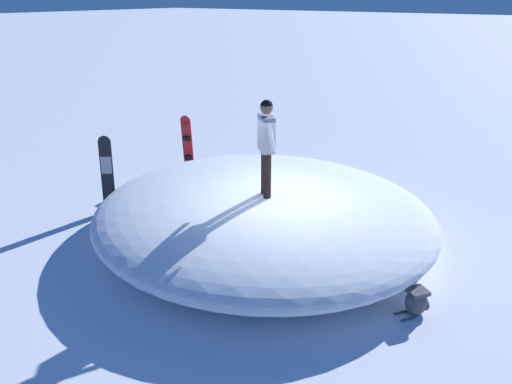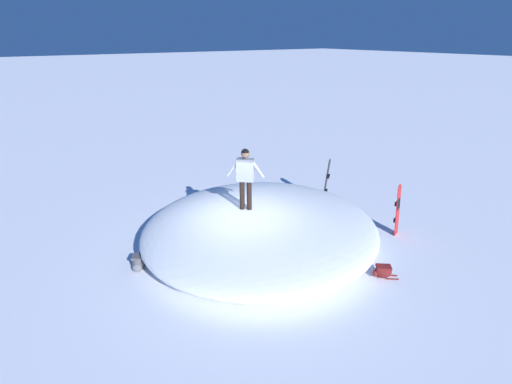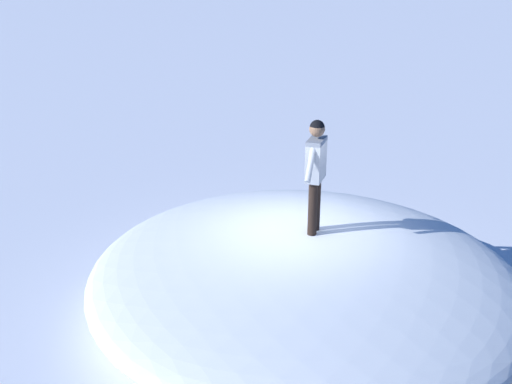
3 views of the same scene
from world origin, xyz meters
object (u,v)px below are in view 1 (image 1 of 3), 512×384
at_px(snowboarder_standing, 266,139).
at_px(backpack_near, 417,301).
at_px(backpack_far, 280,171).
at_px(snowboard_primary_upright, 187,144).
at_px(snowboard_secondary_upright, 107,173).

xyz_separation_m(snowboarder_standing, backpack_near, (-0.40, -3.05, -1.92)).
bearing_deg(backpack_near, backpack_far, 52.51).
height_order(snowboard_primary_upright, backpack_far, snowboard_primary_upright).
xyz_separation_m(backpack_near, backpack_far, (3.77, 4.91, -0.05)).
relative_size(snowboarder_standing, snowboard_primary_upright, 1.09).
height_order(snowboard_primary_upright, snowboard_secondary_upright, snowboard_secondary_upright).
distance_m(snowboard_secondary_upright, backpack_near, 6.86).
distance_m(snowboarder_standing, snowboard_secondary_upright, 4.03).
bearing_deg(backpack_far, backpack_near, -127.49).
relative_size(snowboard_secondary_upright, backpack_far, 2.78).
distance_m(snowboard_primary_upright, snowboard_secondary_upright, 2.76).
height_order(snowboarder_standing, snowboard_primary_upright, snowboarder_standing).
xyz_separation_m(snowboard_secondary_upright, backpack_far, (3.97, -1.92, -0.71)).
bearing_deg(snowboard_primary_upright, backpack_near, -109.93).
relative_size(snowboarder_standing, backpack_far, 2.85).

